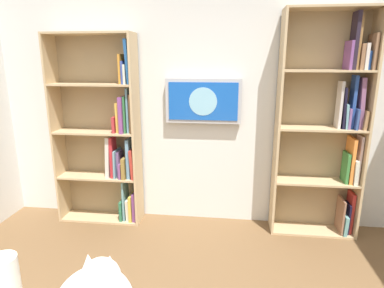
{
  "coord_description": "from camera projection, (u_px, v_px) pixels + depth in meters",
  "views": [
    {
      "loc": [
        -0.28,
        1.13,
        1.72
      ],
      "look_at": [
        -0.0,
        -1.08,
        1.15
      ],
      "focal_mm": 30.15,
      "sensor_mm": 36.0,
      "label": 1
    }
  ],
  "objects": [
    {
      "name": "wall_back",
      "position": [
        205.0,
        98.0,
        3.36
      ],
      "size": [
        4.52,
        0.06,
        2.7
      ],
      "primitive_type": "cube",
      "color": "silver",
      "rests_on": "ground"
    },
    {
      "name": "wall_mounted_tv",
      "position": [
        203.0,
        101.0,
        3.28
      ],
      "size": [
        0.77,
        0.07,
        0.45
      ],
      "color": "#B7B7BC"
    },
    {
      "name": "bookshelf_left",
      "position": [
        330.0,
        127.0,
        3.12
      ],
      "size": [
        0.83,
        0.28,
        2.19
      ],
      "color": "tan",
      "rests_on": "ground"
    },
    {
      "name": "bookshelf_right",
      "position": [
        108.0,
        137.0,
        3.42
      ],
      "size": [
        0.9,
        0.28,
        1.99
      ],
      "color": "tan",
      "rests_on": "ground"
    }
  ]
}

